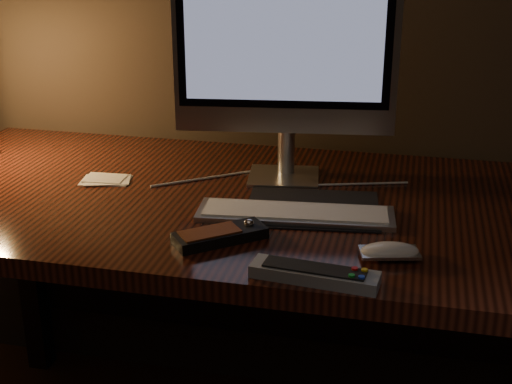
% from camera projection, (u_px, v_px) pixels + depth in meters
% --- Properties ---
extents(desk, '(1.60, 0.75, 0.75)m').
position_uv_depth(desk, '(257.00, 239.00, 1.62)').
color(desk, '#3E170E').
rests_on(desk, ground).
extents(monitor, '(0.48, 0.16, 0.51)m').
position_uv_depth(monitor, '(285.00, 46.00, 1.52)').
color(monitor, silver).
rests_on(monitor, desk).
extents(keyboard, '(0.40, 0.15, 0.01)m').
position_uv_depth(keyboard, '(295.00, 213.00, 1.42)').
color(keyboard, silver).
rests_on(keyboard, desk).
extents(mousepad, '(0.29, 0.25, 0.00)m').
position_uv_depth(mousepad, '(313.00, 209.00, 1.45)').
color(mousepad, black).
rests_on(mousepad, desk).
extents(mouse, '(0.11, 0.08, 0.02)m').
position_uv_depth(mouse, '(389.00, 253.00, 1.24)').
color(mouse, white).
rests_on(mouse, desk).
extents(media_remote, '(0.17, 0.16, 0.03)m').
position_uv_depth(media_remote, '(220.00, 235.00, 1.31)').
color(media_remote, black).
rests_on(media_remote, desk).
extents(tv_remote, '(0.22, 0.07, 0.03)m').
position_uv_depth(tv_remote, '(314.00, 274.00, 1.16)').
color(tv_remote, gray).
rests_on(tv_remote, desk).
extents(papers, '(0.12, 0.09, 0.01)m').
position_uv_depth(papers, '(106.00, 180.00, 1.61)').
color(papers, white).
rests_on(papers, desk).
extents(cable, '(0.53, 0.26, 0.01)m').
position_uv_depth(cable, '(278.00, 182.00, 1.60)').
color(cable, white).
rests_on(cable, desk).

